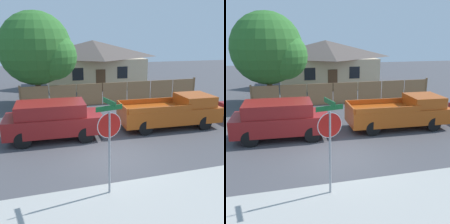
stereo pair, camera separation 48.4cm
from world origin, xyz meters
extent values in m
plane|color=#47474C|center=(0.00, 0.00, 0.00)|extent=(80.00, 80.00, 0.00)
cube|color=#A3A39E|center=(0.00, -3.60, 0.00)|extent=(36.00, 3.20, 0.01)
cube|color=#997047|center=(-2.95, 8.77, 0.80)|extent=(1.85, 0.06, 1.60)
cube|color=#997047|center=(-1.02, 8.77, 0.80)|extent=(1.85, 0.06, 1.60)
cube|color=#997047|center=(0.90, 8.77, 0.80)|extent=(1.85, 0.06, 1.60)
cube|color=#997047|center=(2.83, 8.77, 0.80)|extent=(1.85, 0.06, 1.60)
cube|color=#997047|center=(4.75, 8.77, 0.80)|extent=(1.85, 0.06, 1.60)
cube|color=#997047|center=(6.68, 8.77, 0.80)|extent=(1.85, 0.06, 1.60)
cube|color=#997047|center=(8.61, 8.77, 0.80)|extent=(1.85, 0.06, 1.60)
cube|color=brown|center=(-3.91, 8.77, 0.85)|extent=(0.12, 0.12, 1.70)
cube|color=brown|center=(9.57, 8.77, 0.85)|extent=(0.12, 0.12, 1.70)
cube|color=beige|center=(2.96, 16.88, 1.42)|extent=(9.34, 6.39, 2.85)
pyramid|color=#514742|center=(2.96, 16.88, 3.70)|extent=(10.08, 6.90, 1.71)
cube|color=black|center=(0.86, 13.66, 1.65)|extent=(1.00, 0.04, 1.10)
cube|color=black|center=(5.06, 13.66, 1.65)|extent=(1.00, 0.04, 1.10)
cube|color=brown|center=(2.96, 13.66, 1.00)|extent=(0.90, 0.04, 2.00)
cylinder|color=brown|center=(-2.66, 10.06, 1.07)|extent=(0.40, 0.40, 2.14)
sphere|color=#2D6B28|center=(-2.66, 10.06, 4.07)|extent=(5.14, 5.14, 5.14)
sphere|color=#31732C|center=(-1.51, 9.42, 3.55)|extent=(3.34, 3.34, 3.34)
cube|color=maroon|center=(-2.13, 2.75, 0.79)|extent=(4.68, 2.17, 0.86)
cube|color=maroon|center=(-2.24, 2.76, 1.53)|extent=(3.30, 1.95, 0.62)
cube|color=black|center=(-0.72, 2.69, 1.53)|extent=(0.14, 1.73, 0.52)
cylinder|color=black|center=(-0.67, 3.56, 0.38)|extent=(0.77, 0.22, 0.77)
cylinder|color=black|center=(-0.75, 1.81, 0.38)|extent=(0.77, 0.22, 0.77)
cylinder|color=black|center=(-3.51, 3.69, 0.38)|extent=(0.77, 0.22, 0.77)
cylinder|color=black|center=(-3.59, 1.94, 0.38)|extent=(0.77, 0.22, 0.77)
cube|color=#B74C14|center=(4.09, 2.75, 0.77)|extent=(5.55, 2.26, 0.81)
cube|color=#B74C14|center=(5.59, 2.68, 1.47)|extent=(1.83, 1.93, 0.60)
cube|color=#B74C14|center=(3.21, 3.75, 1.32)|extent=(3.44, 0.24, 0.28)
cube|color=#B74C14|center=(3.12, 1.84, 1.32)|extent=(3.44, 0.24, 0.28)
cube|color=#B74C14|center=(1.40, 2.87, 1.32)|extent=(0.17, 1.91, 0.28)
cylinder|color=black|center=(5.83, 3.57, 0.38)|extent=(0.76, 0.22, 0.76)
cylinder|color=black|center=(5.74, 1.78, 0.38)|extent=(0.76, 0.22, 0.76)
cylinder|color=black|center=(2.44, 3.72, 0.38)|extent=(0.76, 0.22, 0.76)
cylinder|color=black|center=(2.36, 1.93, 0.38)|extent=(0.76, 0.22, 0.76)
cylinder|color=gray|center=(-0.82, -2.51, 1.36)|extent=(0.07, 0.07, 2.72)
cylinder|color=red|center=(-0.82, -2.51, 2.29)|extent=(0.74, 0.18, 0.75)
cylinder|color=white|center=(-0.82, -2.51, 2.29)|extent=(0.78, 0.17, 0.80)
cube|color=#19602D|center=(-0.82, -2.51, 2.82)|extent=(0.86, 0.20, 0.15)
cube|color=#19602D|center=(-0.82, -2.51, 3.00)|extent=(0.18, 0.77, 0.15)
camera|label=1|loc=(-2.85, -9.65, 4.83)|focal=42.00mm
camera|label=2|loc=(-2.38, -9.78, 4.83)|focal=42.00mm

